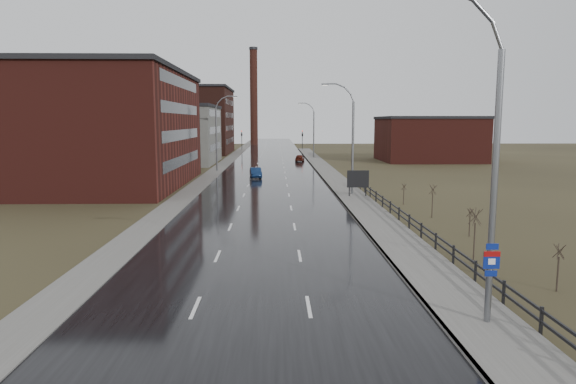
{
  "coord_description": "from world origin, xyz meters",
  "views": [
    {
      "loc": [
        0.98,
        -16.01,
        7.53
      ],
      "look_at": [
        1.76,
        16.88,
        3.0
      ],
      "focal_mm": 32.0,
      "sensor_mm": 36.0,
      "label": 1
    }
  ],
  "objects_px": {
    "car_far": "(300,158)",
    "car_near": "(256,173)",
    "billboard": "(358,180)",
    "streetlight_main": "(486,163)"
  },
  "relations": [
    {
      "from": "billboard",
      "to": "car_far",
      "type": "distance_m",
      "value": 46.64
    },
    {
      "from": "streetlight_main",
      "to": "car_far",
      "type": "xyz_separation_m",
      "value": [
        -2.97,
        78.71,
        -5.4
      ]
    },
    {
      "from": "car_far",
      "to": "car_near",
      "type": "bearing_deg",
      "value": 83.36
    },
    {
      "from": "streetlight_main",
      "to": "car_near",
      "type": "bearing_deg",
      "value": 101.42
    },
    {
      "from": "car_near",
      "to": "car_far",
      "type": "xyz_separation_m",
      "value": [
        7.24,
        28.16,
        -0.01
      ]
    },
    {
      "from": "car_near",
      "to": "car_far",
      "type": "bearing_deg",
      "value": 69.0
    },
    {
      "from": "billboard",
      "to": "car_near",
      "type": "xyz_separation_m",
      "value": [
        -10.84,
        18.32,
        -1.15
      ]
    },
    {
      "from": "car_near",
      "to": "car_far",
      "type": "height_order",
      "value": "car_near"
    },
    {
      "from": "billboard",
      "to": "car_near",
      "type": "height_order",
      "value": "billboard"
    },
    {
      "from": "billboard",
      "to": "streetlight_main",
      "type": "bearing_deg",
      "value": -91.12
    }
  ]
}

